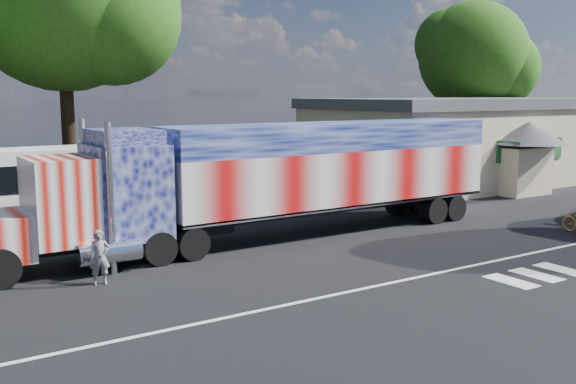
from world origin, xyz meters
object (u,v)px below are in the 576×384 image
tree_far_ne (475,57)px  woman (100,257)px  semi_truck (275,176)px  coach_bus (46,188)px

tree_far_ne → woman: bearing=-153.9°
semi_truck → tree_far_ne: (28.08, 15.12, 5.97)m
semi_truck → woman: semi_truck is taller
semi_truck → tree_far_ne: size_ratio=1.71×
coach_bus → woman: coach_bus is taller
woman → tree_far_ne: tree_far_ne is taller
semi_truck → coach_bus: bearing=137.0°
semi_truck → woman: (-7.39, -2.26, -1.60)m
tree_far_ne → coach_bus: bearing=-166.1°
coach_bus → tree_far_ne: bearing=13.9°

